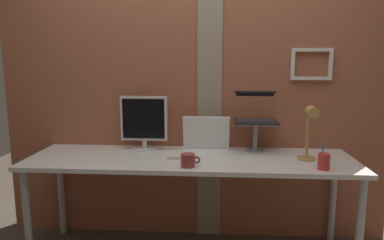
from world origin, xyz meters
TOP-DOWN VIEW (x-y plane):
  - brick_wall_back at (0.00, 0.45)m, footprint 3.03×0.16m
  - desk at (0.00, 0.07)m, footprint 2.28×0.64m
  - monitor at (-0.37, 0.27)m, footprint 0.35×0.18m
  - laptop_stand at (0.47, 0.27)m, footprint 0.28×0.22m
  - laptop at (0.47, 0.34)m, footprint 0.32×0.28m
  - whiteboard_panel at (0.10, 0.30)m, footprint 0.35×0.08m
  - desk_lamp at (0.80, 0.02)m, footprint 0.12×0.20m
  - pen_cup at (0.85, -0.15)m, footprint 0.07×0.07m
  - coffee_mug at (0.00, -0.15)m, footprint 0.13×0.09m
  - paper_clutter_stack at (-0.06, 0.07)m, footprint 0.20×0.14m

SIDE VIEW (x-z plane):
  - desk at x=0.00m, z-range 0.30..1.04m
  - paper_clutter_stack at x=-0.06m, z-range 0.73..0.76m
  - coffee_mug at x=0.00m, z-range 0.73..0.82m
  - pen_cup at x=0.85m, z-range 0.70..0.87m
  - whiteboard_panel at x=0.10m, z-range 0.73..0.99m
  - laptop_stand at x=0.47m, z-range 0.77..0.99m
  - monitor at x=-0.37m, z-range 0.75..1.16m
  - desk_lamp at x=0.80m, z-range 0.78..1.16m
  - laptop at x=0.47m, z-range 0.90..1.12m
  - brick_wall_back at x=0.00m, z-range 0.00..2.42m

